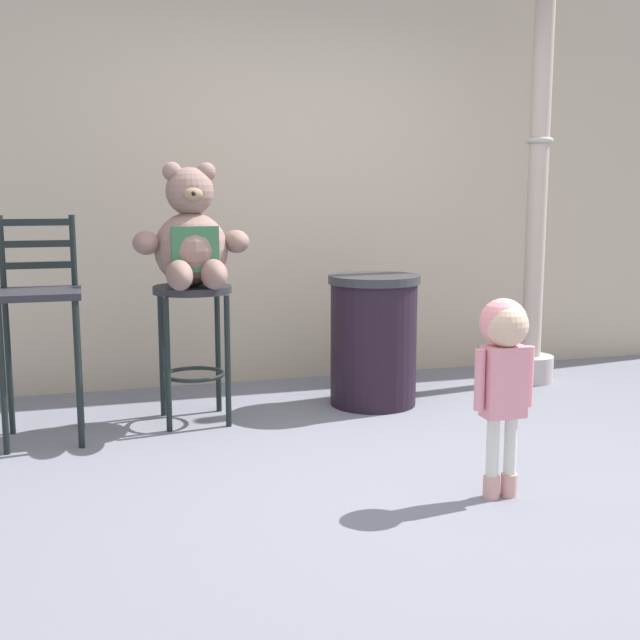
{
  "coord_description": "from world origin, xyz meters",
  "views": [
    {
      "loc": [
        -1.34,
        -3.16,
        1.28
      ],
      "look_at": [
        -0.22,
        0.59,
        0.66
      ],
      "focal_mm": 44.55,
      "sensor_mm": 36.0,
      "label": 1
    }
  ],
  "objects_px": {
    "child_walking": "(504,354)",
    "bar_chair_empty": "(39,308)",
    "bar_stool_with_teddy": "(193,323)",
    "trash_bin": "(373,340)",
    "teddy_bear": "(192,241)",
    "lamppost": "(536,219)"
  },
  "relations": [
    {
      "from": "child_walking",
      "to": "bar_chair_empty",
      "type": "height_order",
      "value": "bar_chair_empty"
    },
    {
      "from": "child_walking",
      "to": "bar_chair_empty",
      "type": "xyz_separation_m",
      "value": [
        -1.89,
        1.41,
        0.08
      ]
    },
    {
      "from": "lamppost",
      "to": "trash_bin",
      "type": "bearing_deg",
      "value": -168.67
    },
    {
      "from": "trash_bin",
      "to": "teddy_bear",
      "type": "bearing_deg",
      "value": -175.04
    },
    {
      "from": "trash_bin",
      "to": "child_walking",
      "type": "bearing_deg",
      "value": -90.5
    },
    {
      "from": "bar_chair_empty",
      "to": "trash_bin",
      "type": "bearing_deg",
      "value": 5.47
    },
    {
      "from": "trash_bin",
      "to": "lamppost",
      "type": "relative_size",
      "value": 0.28
    },
    {
      "from": "teddy_bear",
      "to": "child_walking",
      "type": "relative_size",
      "value": 0.79
    },
    {
      "from": "bar_stool_with_teddy",
      "to": "trash_bin",
      "type": "xyz_separation_m",
      "value": [
        1.1,
        0.06,
        -0.16
      ]
    },
    {
      "from": "lamppost",
      "to": "child_walking",
      "type": "bearing_deg",
      "value": -124.52
    },
    {
      "from": "bar_stool_with_teddy",
      "to": "child_walking",
      "type": "distance_m",
      "value": 1.88
    },
    {
      "from": "teddy_bear",
      "to": "trash_bin",
      "type": "relative_size",
      "value": 0.85
    },
    {
      "from": "bar_stool_with_teddy",
      "to": "teddy_bear",
      "type": "xyz_separation_m",
      "value": [
        0.0,
        -0.03,
        0.46
      ]
    },
    {
      "from": "child_walking",
      "to": "trash_bin",
      "type": "bearing_deg",
      "value": 95.18
    },
    {
      "from": "teddy_bear",
      "to": "trash_bin",
      "type": "distance_m",
      "value": 1.27
    },
    {
      "from": "child_walking",
      "to": "teddy_bear",
      "type": "bearing_deg",
      "value": 131.82
    },
    {
      "from": "bar_stool_with_teddy",
      "to": "child_walking",
      "type": "bearing_deg",
      "value": -54.44
    },
    {
      "from": "child_walking",
      "to": "lamppost",
      "type": "distance_m",
      "value": 2.29
    },
    {
      "from": "trash_bin",
      "to": "lamppost",
      "type": "bearing_deg",
      "value": 11.33
    },
    {
      "from": "bar_stool_with_teddy",
      "to": "trash_bin",
      "type": "relative_size",
      "value": 0.97
    },
    {
      "from": "teddy_bear",
      "to": "bar_chair_empty",
      "type": "relative_size",
      "value": 0.58
    },
    {
      "from": "teddy_bear",
      "to": "child_walking",
      "type": "distance_m",
      "value": 1.89
    }
  ]
}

